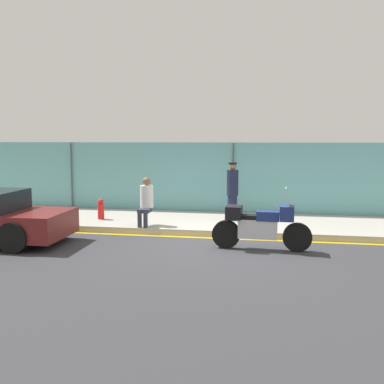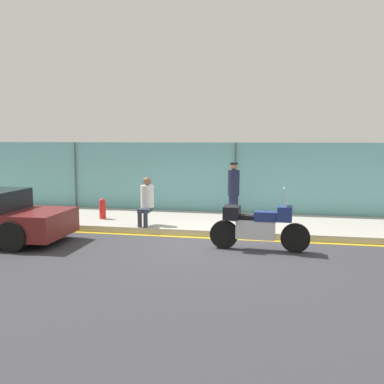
{
  "view_description": "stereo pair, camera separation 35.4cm",
  "coord_description": "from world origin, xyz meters",
  "px_view_note": "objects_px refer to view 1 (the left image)",
  "views": [
    {
      "loc": [
        1.26,
        -10.69,
        2.58
      ],
      "look_at": [
        -0.88,
        1.26,
        1.14
      ],
      "focal_mm": 42.0,
      "sensor_mm": 36.0,
      "label": 1
    },
    {
      "loc": [
        1.61,
        -10.62,
        2.58
      ],
      "look_at": [
        -0.88,
        1.26,
        1.14
      ],
      "focal_mm": 42.0,
      "sensor_mm": 36.0,
      "label": 2
    }
  ],
  "objects_px": {
    "fire_hydrant": "(101,209)",
    "motorcycle": "(260,225)",
    "officer_standing": "(232,191)",
    "person_seated_on_curb": "(146,199)"
  },
  "relations": [
    {
      "from": "officer_standing",
      "to": "fire_hydrant",
      "type": "height_order",
      "value": "officer_standing"
    },
    {
      "from": "motorcycle",
      "to": "person_seated_on_curb",
      "type": "bearing_deg",
      "value": 155.35
    },
    {
      "from": "officer_standing",
      "to": "fire_hydrant",
      "type": "xyz_separation_m",
      "value": [
        -3.92,
        -0.51,
        -0.58
      ]
    },
    {
      "from": "motorcycle",
      "to": "officer_standing",
      "type": "xyz_separation_m",
      "value": [
        -0.9,
        2.78,
        0.46
      ]
    },
    {
      "from": "officer_standing",
      "to": "fire_hydrant",
      "type": "bearing_deg",
      "value": -172.6
    },
    {
      "from": "officer_standing",
      "to": "person_seated_on_curb",
      "type": "bearing_deg",
      "value": -152.83
    },
    {
      "from": "fire_hydrant",
      "to": "officer_standing",
      "type": "bearing_deg",
      "value": 7.4
    },
    {
      "from": "person_seated_on_curb",
      "to": "fire_hydrant",
      "type": "bearing_deg",
      "value": 157.28
    },
    {
      "from": "fire_hydrant",
      "to": "motorcycle",
      "type": "bearing_deg",
      "value": -25.24
    },
    {
      "from": "person_seated_on_curb",
      "to": "motorcycle",
      "type": "bearing_deg",
      "value": -26.47
    }
  ]
}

